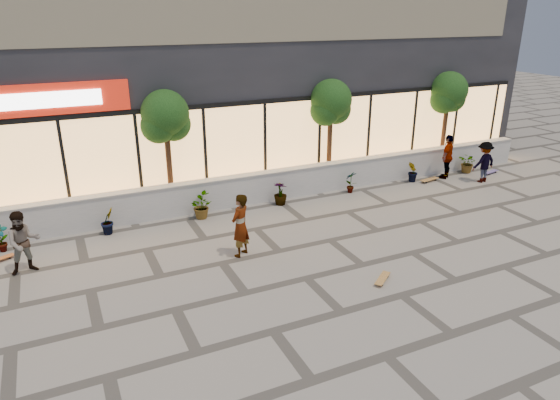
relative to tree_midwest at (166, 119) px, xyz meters
name	(u,v)px	position (x,y,z in m)	size (l,w,h in m)	color
ground	(402,295)	(3.50, -7.70, -2.99)	(80.00, 80.00, 0.00)	gray
planter_wall	(276,185)	(3.50, -0.70, -2.46)	(22.00, 0.42, 1.04)	silver
retail_building	(221,60)	(3.50, 4.79, 1.26)	(24.00, 9.17, 8.50)	black
shrub_a	(0,238)	(-5.00, -1.25, -2.58)	(0.43, 0.29, 0.81)	black
shrub_b	(108,221)	(-2.20, -1.25, -2.58)	(0.45, 0.36, 0.81)	black
shrub_c	(200,206)	(0.60, -1.25, -2.58)	(0.73, 0.63, 0.81)	black
shrub_d	(280,193)	(3.40, -1.25, -2.58)	(0.45, 0.45, 0.81)	black
shrub_e	(351,182)	(6.20, -1.25, -2.58)	(0.43, 0.29, 0.81)	black
shrub_f	(413,172)	(9.00, -1.25, -2.58)	(0.45, 0.36, 0.81)	black
shrub_g	(468,163)	(11.80, -1.25, -2.58)	(0.73, 0.63, 0.81)	black
tree_midwest	(166,119)	(0.00, 0.00, 0.00)	(1.60, 1.50, 3.92)	#432718
tree_mideast	(331,105)	(6.00, 0.00, 0.00)	(1.60, 1.50, 3.92)	#432718
tree_east	(448,95)	(11.50, 0.00, 0.00)	(1.60, 1.50, 3.92)	#432718
skater_center	(240,225)	(0.85, -4.21, -2.11)	(0.64, 0.42, 1.74)	white
skater_left	(24,242)	(-4.34, -2.79, -2.17)	(0.79, 0.62, 1.63)	#8C835A
skater_right_near	(447,157)	(10.50, -1.40, -2.12)	(1.02, 0.42, 1.74)	white
skater_right_far	(484,162)	(11.45, -2.34, -2.20)	(1.01, 0.58, 1.57)	maroon
skateboard_center	(383,278)	(3.48, -6.97, -2.91)	(0.70, 0.60, 0.09)	olive
skateboard_right_near	(429,179)	(9.63, -1.50, -2.90)	(0.89, 0.37, 0.10)	olive
skateboard_right_far	(491,172)	(12.58, -1.76, -2.91)	(0.81, 0.36, 0.10)	#5A4B89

